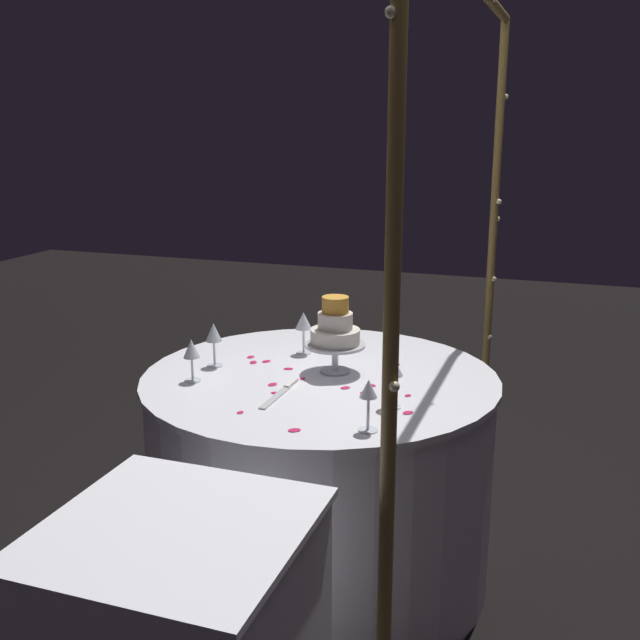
{
  "coord_description": "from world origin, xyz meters",
  "views": [
    {
      "loc": [
        2.43,
        0.85,
        1.68
      ],
      "look_at": [
        0.0,
        0.0,
        1.01
      ],
      "focal_mm": 42.31,
      "sensor_mm": 36.0,
      "label": 1
    }
  ],
  "objects_px": {
    "wine_glass_2": "(214,334)",
    "wine_glass_3": "(392,369)",
    "cake_knife": "(282,391)",
    "wine_glass_0": "(368,393)",
    "main_table": "(320,476)",
    "tiered_cake": "(335,330)",
    "decorative_arch": "(462,224)",
    "wine_glass_4": "(192,351)",
    "wine_glass_1": "(304,322)"
  },
  "relations": [
    {
      "from": "main_table",
      "to": "wine_glass_2",
      "type": "distance_m",
      "value": 0.66
    },
    {
      "from": "decorative_arch",
      "to": "wine_glass_1",
      "type": "distance_m",
      "value": 0.8
    },
    {
      "from": "wine_glass_3",
      "to": "cake_knife",
      "type": "bearing_deg",
      "value": -91.74
    },
    {
      "from": "tiered_cake",
      "to": "wine_glass_2",
      "type": "height_order",
      "value": "tiered_cake"
    },
    {
      "from": "decorative_arch",
      "to": "main_table",
      "type": "bearing_deg",
      "value": -90.13
    },
    {
      "from": "cake_knife",
      "to": "wine_glass_0",
      "type": "bearing_deg",
      "value": 58.95
    },
    {
      "from": "main_table",
      "to": "wine_glass_0",
      "type": "height_order",
      "value": "wine_glass_0"
    },
    {
      "from": "decorative_arch",
      "to": "cake_knife",
      "type": "distance_m",
      "value": 0.81
    },
    {
      "from": "decorative_arch",
      "to": "main_table",
      "type": "relative_size",
      "value": 1.64
    },
    {
      "from": "tiered_cake",
      "to": "wine_glass_1",
      "type": "relative_size",
      "value": 1.68
    },
    {
      "from": "decorative_arch",
      "to": "wine_glass_0",
      "type": "xyz_separation_m",
      "value": [
        0.43,
        -0.18,
        -0.45
      ]
    },
    {
      "from": "tiered_cake",
      "to": "wine_glass_1",
      "type": "bearing_deg",
      "value": -133.3
    },
    {
      "from": "main_table",
      "to": "wine_glass_1",
      "type": "height_order",
      "value": "wine_glass_1"
    },
    {
      "from": "main_table",
      "to": "cake_knife",
      "type": "xyz_separation_m",
      "value": [
        0.21,
        -0.06,
        0.4
      ]
    },
    {
      "from": "decorative_arch",
      "to": "wine_glass_3",
      "type": "distance_m",
      "value": 0.52
    },
    {
      "from": "main_table",
      "to": "wine_glass_0",
      "type": "relative_size",
      "value": 8.05
    },
    {
      "from": "wine_glass_0",
      "to": "wine_glass_4",
      "type": "bearing_deg",
      "value": -107.71
    },
    {
      "from": "decorative_arch",
      "to": "tiered_cake",
      "type": "bearing_deg",
      "value": -97.08
    },
    {
      "from": "wine_glass_1",
      "to": "main_table",
      "type": "bearing_deg",
      "value": 32.79
    },
    {
      "from": "wine_glass_0",
      "to": "cake_knife",
      "type": "distance_m",
      "value": 0.44
    },
    {
      "from": "cake_knife",
      "to": "wine_glass_3",
      "type": "bearing_deg",
      "value": 88.26
    },
    {
      "from": "wine_glass_3",
      "to": "main_table",
      "type": "bearing_deg",
      "value": -124.94
    },
    {
      "from": "wine_glass_2",
      "to": "main_table",
      "type": "bearing_deg",
      "value": 93.95
    },
    {
      "from": "wine_glass_1",
      "to": "wine_glass_4",
      "type": "xyz_separation_m",
      "value": [
        0.44,
        -0.25,
        -0.02
      ]
    },
    {
      "from": "tiered_cake",
      "to": "wine_glass_3",
      "type": "height_order",
      "value": "tiered_cake"
    },
    {
      "from": "wine_glass_2",
      "to": "wine_glass_3",
      "type": "relative_size",
      "value": 0.98
    },
    {
      "from": "main_table",
      "to": "cake_knife",
      "type": "height_order",
      "value": "cake_knife"
    },
    {
      "from": "wine_glass_1",
      "to": "cake_knife",
      "type": "distance_m",
      "value": 0.47
    },
    {
      "from": "decorative_arch",
      "to": "wine_glass_4",
      "type": "relative_size",
      "value": 13.83
    },
    {
      "from": "wine_glass_4",
      "to": "main_table",
      "type": "bearing_deg",
      "value": 116.96
    },
    {
      "from": "wine_glass_0",
      "to": "main_table",
      "type": "bearing_deg",
      "value": -145.12
    },
    {
      "from": "tiered_cake",
      "to": "cake_knife",
      "type": "bearing_deg",
      "value": -20.8
    },
    {
      "from": "wine_glass_1",
      "to": "wine_glass_2",
      "type": "xyz_separation_m",
      "value": [
        0.26,
        -0.26,
        -0.0
      ]
    },
    {
      "from": "main_table",
      "to": "wine_glass_3",
      "type": "relative_size",
      "value": 7.52
    },
    {
      "from": "wine_glass_4",
      "to": "cake_knife",
      "type": "distance_m",
      "value": 0.36
    },
    {
      "from": "tiered_cake",
      "to": "wine_glass_3",
      "type": "xyz_separation_m",
      "value": [
        0.28,
        0.28,
        -0.03
      ]
    },
    {
      "from": "tiered_cake",
      "to": "wine_glass_1",
      "type": "distance_m",
      "value": 0.26
    },
    {
      "from": "cake_knife",
      "to": "tiered_cake",
      "type": "bearing_deg",
      "value": 159.2
    },
    {
      "from": "wine_glass_1",
      "to": "wine_glass_4",
      "type": "distance_m",
      "value": 0.51
    },
    {
      "from": "tiered_cake",
      "to": "wine_glass_0",
      "type": "relative_size",
      "value": 1.77
    },
    {
      "from": "main_table",
      "to": "wine_glass_3",
      "type": "height_order",
      "value": "wine_glass_3"
    },
    {
      "from": "wine_glass_2",
      "to": "wine_glass_4",
      "type": "xyz_separation_m",
      "value": [
        0.18,
        0.0,
        -0.01
      ]
    },
    {
      "from": "main_table",
      "to": "wine_glass_2",
      "type": "xyz_separation_m",
      "value": [
        0.03,
        -0.41,
        0.52
      ]
    },
    {
      "from": "tiered_cake",
      "to": "decorative_arch",
      "type": "bearing_deg",
      "value": 82.92
    },
    {
      "from": "wine_glass_0",
      "to": "wine_glass_3",
      "type": "distance_m",
      "value": 0.21
    },
    {
      "from": "wine_glass_3",
      "to": "decorative_arch",
      "type": "bearing_deg",
      "value": 144.03
    },
    {
      "from": "tiered_cake",
      "to": "cake_knife",
      "type": "xyz_separation_m",
      "value": [
        0.27,
        -0.1,
        -0.15
      ]
    },
    {
      "from": "wine_glass_1",
      "to": "wine_glass_3",
      "type": "height_order",
      "value": "wine_glass_3"
    },
    {
      "from": "wine_glass_4",
      "to": "wine_glass_1",
      "type": "bearing_deg",
      "value": 149.72
    },
    {
      "from": "decorative_arch",
      "to": "wine_glass_3",
      "type": "xyz_separation_m",
      "value": [
        0.22,
        -0.16,
        -0.44
      ]
    }
  ]
}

